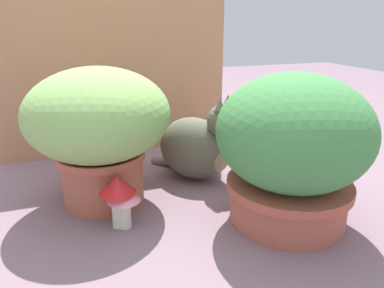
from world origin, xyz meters
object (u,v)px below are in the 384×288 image
Objects in this scene: mushroom_ornament_pink at (124,199)px; grass_planter at (99,126)px; leafy_planter at (292,147)px; mushroom_ornament_red at (118,191)px; cat at (198,146)px.

grass_planter is at bearing 101.06° from mushroom_ornament_pink.
mushroom_ornament_pink is at bearing -78.94° from grass_planter.
mushroom_ornament_pink is (-0.44, 0.11, -0.13)m from leafy_planter.
leafy_planter is at bearing -15.02° from mushroom_ornament_red.
mushroom_ornament_pink is 0.79× the size of mushroom_ornament_red.
leafy_planter reaches higher than cat.
mushroom_ornament_red is at bearing 139.88° from mushroom_ornament_pink.
mushroom_ornament_pink is (0.03, -0.18, -0.16)m from grass_planter.
grass_planter is 0.55m from leafy_planter.
leafy_planter is at bearing -68.52° from cat.
cat is (0.33, 0.06, -0.12)m from grass_planter.
grass_planter and leafy_planter have the same top height.
grass_planter is 0.22m from mushroom_ornament_red.
grass_planter is 2.84× the size of mushroom_ornament_red.
mushroom_ornament_red is (-0.31, -0.23, -0.02)m from cat.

